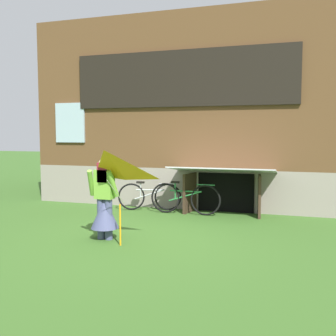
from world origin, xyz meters
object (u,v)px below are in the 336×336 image
person (105,206)px  bicycle_green (185,198)px  bicycle_silver (149,196)px  kite (104,177)px

person → bicycle_green: 2.81m
bicycle_silver → kite: bearing=-96.9°
person → kite: kite is taller
person → bicycle_silver: bearing=90.5°
person → bicycle_silver: person is taller
bicycle_green → bicycle_silver: 1.02m
kite → bicycle_green: size_ratio=0.88×
person → kite: (0.30, -0.59, 0.61)m
person → bicycle_silver: 2.90m
person → kite: 0.90m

